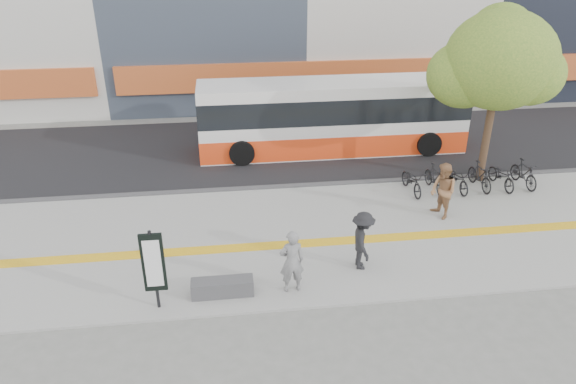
{
  "coord_description": "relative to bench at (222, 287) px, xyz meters",
  "views": [
    {
      "loc": [
        -2.33,
        -12.43,
        8.53
      ],
      "look_at": [
        -0.48,
        2.0,
        1.35
      ],
      "focal_mm": 32.89,
      "sensor_mm": 36.0,
      "label": 1
    }
  ],
  "objects": [
    {
      "name": "signboard",
      "position": [
        -1.6,
        -0.31,
        1.06
      ],
      "size": [
        0.55,
        0.1,
        2.2
      ],
      "color": "black",
      "rests_on": "sidewalk"
    },
    {
      "name": "street",
      "position": [
        2.6,
        10.2,
        -0.28
      ],
      "size": [
        40.0,
        8.0,
        0.06
      ],
      "primitive_type": "cube",
      "color": "black",
      "rests_on": "ground"
    },
    {
      "name": "bicycle_row",
      "position": [
        8.96,
        5.2,
        0.24
      ],
      "size": [
        4.9,
        1.72,
        0.98
      ],
      "color": "black",
      "rests_on": "sidewalk"
    },
    {
      "name": "ground",
      "position": [
        2.6,
        1.2,
        -0.3
      ],
      "size": [
        120.0,
        120.0,
        0.0
      ],
      "primitive_type": "plane",
      "color": "slate",
      "rests_on": "ground"
    },
    {
      "name": "street_tree",
      "position": [
        9.78,
        6.02,
        4.21
      ],
      "size": [
        4.4,
        3.8,
        6.31
      ],
      "color": "#382319",
      "rests_on": "sidewalk"
    },
    {
      "name": "pedestrian_tan",
      "position": [
        7.19,
        3.3,
        0.71
      ],
      "size": [
        0.9,
        1.05,
        1.87
      ],
      "primitive_type": "imported",
      "rotation": [
        0.0,
        0.0,
        -1.33
      ],
      "color": "#956945",
      "rests_on": "sidewalk"
    },
    {
      "name": "seated_woman",
      "position": [
        1.8,
        -0.03,
        0.66
      ],
      "size": [
        0.69,
        0.49,
        1.77
      ],
      "primitive_type": "imported",
      "rotation": [
        0.0,
        0.0,
        3.25
      ],
      "color": "black",
      "rests_on": "sidewalk"
    },
    {
      "name": "curb",
      "position": [
        2.6,
        6.2,
        -0.23
      ],
      "size": [
        40.0,
        0.25,
        0.14
      ],
      "primitive_type": "cube",
      "color": "#39393C",
      "rests_on": "ground"
    },
    {
      "name": "bus",
      "position": [
        4.84,
        9.7,
        1.16
      ],
      "size": [
        11.19,
        2.65,
        2.98
      ],
      "color": "silver",
      "rests_on": "street"
    },
    {
      "name": "sidewalk",
      "position": [
        2.6,
        2.7,
        -0.27
      ],
      "size": [
        40.0,
        7.0,
        0.08
      ],
      "primitive_type": "cube",
      "color": "slate",
      "rests_on": "ground"
    },
    {
      "name": "tactile_strip",
      "position": [
        2.6,
        2.2,
        -0.22
      ],
      "size": [
        40.0,
        0.45,
        0.01
      ],
      "primitive_type": "cube",
      "color": "yellow",
      "rests_on": "sidewalk"
    },
    {
      "name": "pedestrian_dark",
      "position": [
        3.87,
        0.78,
        0.63
      ],
      "size": [
        0.71,
        1.14,
        1.71
      ],
      "primitive_type": "imported",
      "rotation": [
        0.0,
        0.0,
        1.51
      ],
      "color": "black",
      "rests_on": "sidewalk"
    },
    {
      "name": "bench",
      "position": [
        0.0,
        0.0,
        0.0
      ],
      "size": [
        1.6,
        0.45,
        0.45
      ],
      "primitive_type": "cube",
      "color": "#39393C",
      "rests_on": "sidewalk"
    }
  ]
}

